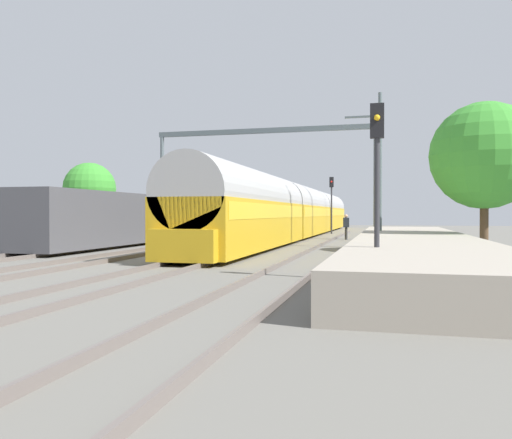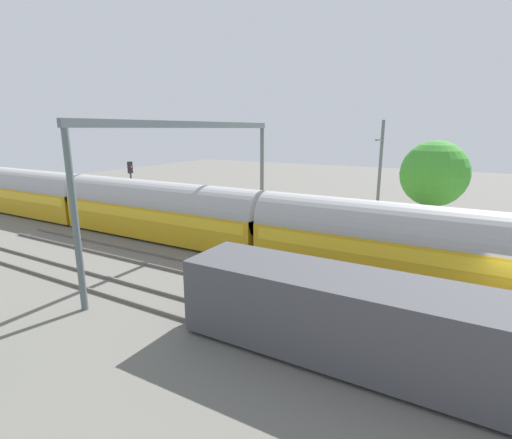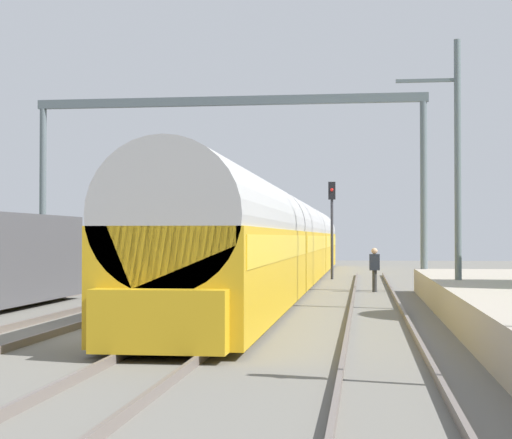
{
  "view_description": "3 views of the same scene",
  "coord_description": "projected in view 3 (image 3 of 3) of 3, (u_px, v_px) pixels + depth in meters",
  "views": [
    {
      "loc": [
        8.57,
        -19.93,
        1.79
      ],
      "look_at": [
        1.94,
        6.08,
        1.47
      ],
      "focal_mm": 36.14,
      "sensor_mm": 36.0,
      "label": 1
    },
    {
      "loc": [
        -17.07,
        2.18,
        7.47
      ],
      "look_at": [
        -0.78,
        11.42,
        2.97
      ],
      "focal_mm": 26.62,
      "sensor_mm": 36.0,
      "label": 2
    },
    {
      "loc": [
        5.44,
        -18.31,
        2.16
      ],
      "look_at": [
        0.97,
        17.2,
        2.89
      ],
      "focal_mm": 59.9,
      "sensor_mm": 36.0,
      "label": 3
    }
  ],
  "objects": [
    {
      "name": "track_west",
      "position": [
        31.0,
        330.0,
        19.04
      ],
      "size": [
        1.51,
        60.0,
        0.16
      ],
      "color": "#675D58",
      "rests_on": "ground"
    },
    {
      "name": "person_crossing",
      "position": [
        375.0,
        266.0,
        33.43
      ],
      "size": [
        0.41,
        0.25,
        1.73
      ],
      "rotation": [
        0.0,
        0.0,
        3.17
      ],
      "color": "#2E2E2E",
      "rests_on": "ground"
    },
    {
      "name": "track_east",
      "position": [
        201.0,
        333.0,
        18.56
      ],
      "size": [
        1.51,
        60.0,
        0.16
      ],
      "color": "#675D58",
      "rests_on": "ground"
    },
    {
      "name": "catenary_pole_east_mid",
      "position": [
        456.0,
        170.0,
        25.12
      ],
      "size": [
        1.9,
        0.2,
        8.0
      ],
      "color": "#535F64",
      "rests_on": "ground"
    },
    {
      "name": "track_far_east",
      "position": [
        381.0,
        335.0,
        18.07
      ],
      "size": [
        1.52,
        60.0,
        0.16
      ],
      "color": "#675D58",
      "rests_on": "ground"
    },
    {
      "name": "ground",
      "position": [
        115.0,
        335.0,
        18.8
      ],
      "size": [
        120.0,
        120.0,
        0.0
      ],
      "primitive_type": "plane",
      "color": "slate"
    },
    {
      "name": "passenger_train",
      "position": [
        286.0,
        241.0,
        39.04
      ],
      "size": [
        2.93,
        49.2,
        3.82
      ],
      "color": "gold",
      "rests_on": "ground"
    },
    {
      "name": "railway_signal_far",
      "position": [
        332.0,
        217.0,
        43.5
      ],
      "size": [
        0.36,
        0.3,
        4.97
      ],
      "color": "#2D2D33",
      "rests_on": "ground"
    },
    {
      "name": "catenary_gantry",
      "position": [
        228.0,
        145.0,
        34.57
      ],
      "size": [
        16.02,
        0.28,
        7.86
      ],
      "color": "#535F64",
      "rests_on": "ground"
    }
  ]
}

